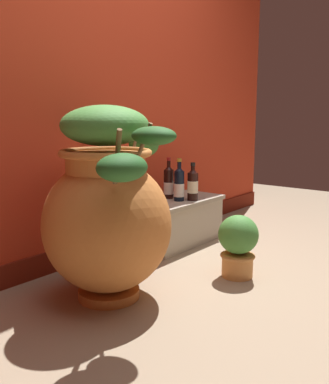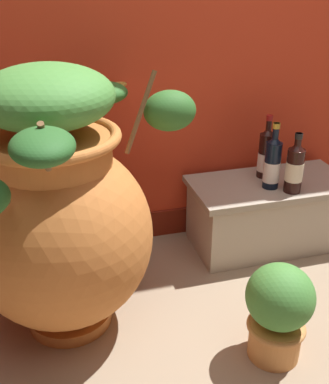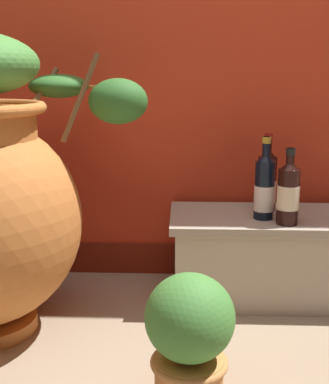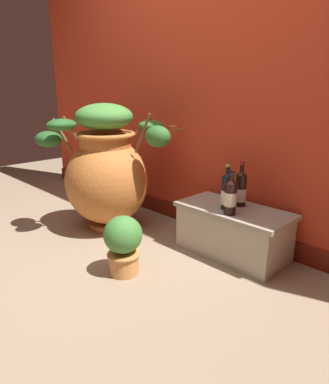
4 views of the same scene
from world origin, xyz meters
TOP-DOWN VIEW (x-y plane):
  - ground_plane at (0.00, 0.00)m, footprint 7.00×7.00m
  - back_wall at (-0.00, 1.20)m, footprint 4.40×0.33m
  - terracotta_urn at (-0.47, 0.56)m, footprint 0.90×0.84m
  - stone_ledge at (0.53, 0.88)m, footprint 0.77×0.38m
  - wine_bottle_left at (0.53, 0.95)m, footprint 0.08×0.08m
  - wine_bottle_middle at (0.50, 0.83)m, footprint 0.08×0.08m
  - wine_bottle_right at (0.58, 0.76)m, footprint 0.08×0.08m
  - potted_shrub at (0.22, 0.18)m, footprint 0.24×0.24m

SIDE VIEW (x-z plane):
  - ground_plane at x=0.00m, z-range 0.00..0.00m
  - stone_ledge at x=0.53m, z-range 0.01..0.35m
  - potted_shrub at x=0.22m, z-range 0.02..0.39m
  - wine_bottle_left at x=0.53m, z-range 0.30..0.61m
  - wine_bottle_right at x=0.58m, z-range 0.32..0.60m
  - wine_bottle_middle at x=0.50m, z-range 0.30..0.61m
  - terracotta_urn at x=-0.47m, z-range -0.02..0.98m
  - back_wall at x=0.00m, z-range -0.01..2.59m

